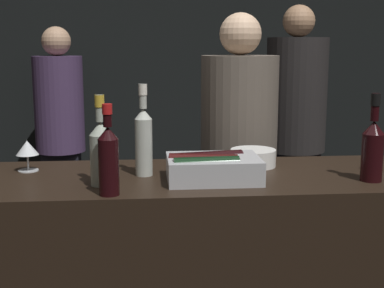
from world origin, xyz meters
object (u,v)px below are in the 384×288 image
at_px(bowl_white, 253,157).
at_px(red_wine_bottle_black_foil, 373,147).
at_px(red_wine_bottle_tall, 108,157).
at_px(rose_wine_bottle, 101,150).
at_px(person_blond_tee, 295,126).
at_px(white_wine_bottle, 144,138).
at_px(person_in_hoodie, 238,162).
at_px(ice_bin_with_bottles, 211,167).
at_px(person_grey_polo, 60,128).
at_px(wine_glass, 27,149).
at_px(candle_votive, 375,163).

height_order(bowl_white, red_wine_bottle_black_foil, red_wine_bottle_black_foil).
bearing_deg(red_wine_bottle_tall, rose_wine_bottle, 104.77).
bearing_deg(person_blond_tee, white_wine_bottle, 133.85).
height_order(bowl_white, white_wine_bottle, white_wine_bottle).
bearing_deg(person_in_hoodie, red_wine_bottle_tall, -2.20).
bearing_deg(ice_bin_with_bottles, rose_wine_bottle, -175.15).
xyz_separation_m(bowl_white, rose_wine_bottle, (-0.62, -0.26, 0.09)).
bearing_deg(red_wine_bottle_black_foil, white_wine_bottle, 169.14).
relative_size(red_wine_bottle_black_foil, rose_wine_bottle, 1.00).
distance_m(red_wine_bottle_tall, person_blond_tee, 2.05).
relative_size(white_wine_bottle, person_grey_polo, 0.22).
relative_size(red_wine_bottle_black_foil, white_wine_bottle, 0.92).
xyz_separation_m(ice_bin_with_bottles, rose_wine_bottle, (-0.41, -0.03, 0.08)).
height_order(red_wine_bottle_black_foil, person_blond_tee, person_blond_tee).
xyz_separation_m(wine_glass, candle_votive, (1.42, -0.11, -0.06)).
bearing_deg(person_grey_polo, candle_votive, -163.83).
xyz_separation_m(red_wine_bottle_tall, person_grey_polo, (-0.50, 2.18, -0.23)).
bearing_deg(person_in_hoodie, rose_wine_bottle, -8.49).
relative_size(red_wine_bottle_black_foil, red_wine_bottle_tall, 1.06).
xyz_separation_m(bowl_white, person_blond_tee, (0.55, 1.30, -0.07)).
xyz_separation_m(red_wine_bottle_tall, white_wine_bottle, (0.12, 0.27, 0.02)).
height_order(ice_bin_with_bottles, person_in_hoodie, person_in_hoodie).
xyz_separation_m(wine_glass, person_blond_tee, (1.49, 1.30, -0.12)).
height_order(candle_votive, person_grey_polo, person_grey_polo).
distance_m(wine_glass, candle_votive, 1.43).
relative_size(candle_votive, person_grey_polo, 0.04).
relative_size(red_wine_bottle_tall, white_wine_bottle, 0.87).
bearing_deg(person_blond_tee, bowl_white, 146.30).
bearing_deg(candle_votive, red_wine_bottle_tall, -165.36).
xyz_separation_m(wine_glass, red_wine_bottle_black_foil, (1.33, -0.28, 0.04)).
relative_size(candle_votive, white_wine_bottle, 0.18).
bearing_deg(bowl_white, candle_votive, -13.91).
relative_size(rose_wine_bottle, person_in_hoodie, 0.20).
height_order(rose_wine_bottle, person_grey_polo, person_grey_polo).
bearing_deg(white_wine_bottle, red_wine_bottle_black_foil, -10.86).
bearing_deg(white_wine_bottle, bowl_white, 15.11).
bearing_deg(person_grey_polo, person_in_hoodie, -163.07).
height_order(bowl_white, person_in_hoodie, person_in_hoodie).
bearing_deg(person_blond_tee, red_wine_bottle_black_foil, 163.76).
relative_size(wine_glass, red_wine_bottle_black_foil, 0.38).
relative_size(ice_bin_with_bottles, person_in_hoodie, 0.21).
relative_size(wine_glass, rose_wine_bottle, 0.38).
xyz_separation_m(person_blond_tee, person_grey_polo, (-1.64, 0.48, -0.07)).
height_order(red_wine_bottle_black_foil, red_wine_bottle_tall, red_wine_bottle_black_foil).
bearing_deg(person_blond_tee, person_in_hoodie, 136.48).
distance_m(candle_votive, red_wine_bottle_tall, 1.11).
distance_m(person_in_hoodie, person_blond_tee, 0.98).
distance_m(bowl_white, red_wine_bottle_tall, 0.71).
distance_m(red_wine_bottle_tall, white_wine_bottle, 0.30).
bearing_deg(person_grey_polo, rose_wine_bottle, 169.46).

